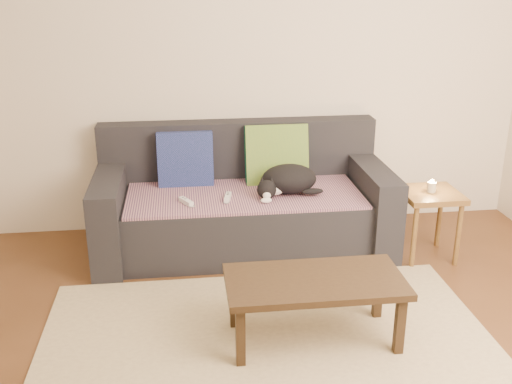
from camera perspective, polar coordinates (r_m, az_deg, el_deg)
ground at (r=3.18m, az=1.88°, el=-16.95°), size 4.50×4.50×0.00m
back_wall at (r=4.57m, az=-1.91°, el=12.33°), size 4.50×0.04×2.60m
sofa at (r=4.40m, az=-1.25°, el=-1.32°), size 2.10×0.94×0.87m
throw_blanket at (r=4.27m, az=-1.13°, el=-0.26°), size 1.66×0.74×0.02m
cushion_navy at (r=4.44m, az=-6.75°, el=3.10°), size 0.41×0.15×0.41m
cushion_green at (r=4.49m, az=1.96°, el=3.43°), size 0.47×0.23×0.48m
cat at (r=4.25m, az=3.00°, el=1.15°), size 0.48×0.35×0.21m
wii_remote_a at (r=4.11m, az=-6.67°, el=-0.90°), size 0.10×0.15×0.03m
wii_remote_b at (r=4.16m, az=-2.71°, el=-0.50°), size 0.06×0.15×0.03m
side_table at (r=4.35m, az=16.22°, el=-1.05°), size 0.39×0.39×0.49m
candle at (r=4.31m, az=16.38°, el=0.49°), size 0.06×0.06×0.09m
rug at (r=3.30m, az=1.46°, el=-15.31°), size 2.50×1.80×0.01m
coffee_table at (r=3.27m, az=5.62°, el=-8.95°), size 0.96×0.48×0.38m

